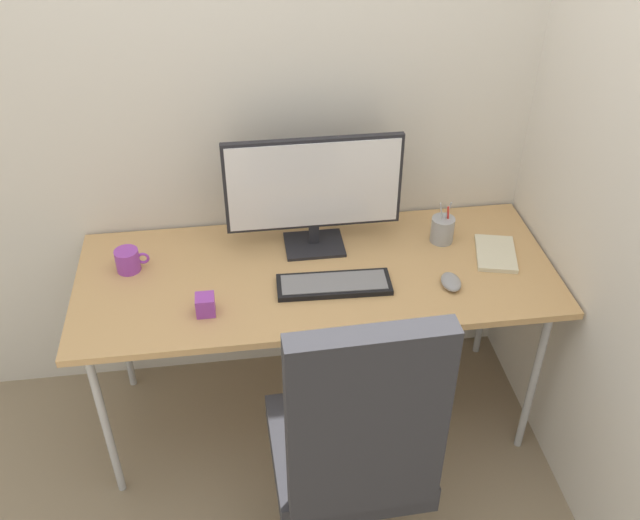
{
  "coord_description": "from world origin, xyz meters",
  "views": [
    {
      "loc": [
        -0.25,
        -1.98,
        2.26
      ],
      "look_at": [
        0.0,
        -0.07,
        0.84
      ],
      "focal_mm": 39.82,
      "sensor_mm": 36.0,
      "label": 1
    }
  ],
  "objects_px": {
    "office_chair": "(354,446)",
    "keyboard": "(334,284)",
    "mouse": "(451,282)",
    "desk_clamp_accessory": "(205,305)",
    "pen_holder": "(442,229)",
    "monitor": "(314,189)",
    "coffee_mug": "(128,260)",
    "notebook": "(496,253)"
  },
  "relations": [
    {
      "from": "office_chair",
      "to": "monitor",
      "type": "height_order",
      "value": "monitor"
    },
    {
      "from": "office_chair",
      "to": "keyboard",
      "type": "xyz_separation_m",
      "value": [
        0.03,
        0.58,
        0.14
      ]
    },
    {
      "from": "office_chair",
      "to": "pen_holder",
      "type": "relative_size",
      "value": 6.86
    },
    {
      "from": "monitor",
      "to": "coffee_mug",
      "type": "bearing_deg",
      "value": -174.29
    },
    {
      "from": "mouse",
      "to": "desk_clamp_accessory",
      "type": "bearing_deg",
      "value": -177.98
    },
    {
      "from": "pen_holder",
      "to": "coffee_mug",
      "type": "distance_m",
      "value": 1.15
    },
    {
      "from": "monitor",
      "to": "keyboard",
      "type": "xyz_separation_m",
      "value": [
        0.04,
        -0.26,
        -0.23
      ]
    },
    {
      "from": "keyboard",
      "to": "coffee_mug",
      "type": "xyz_separation_m",
      "value": [
        -0.71,
        0.19,
        0.03
      ]
    },
    {
      "from": "monitor",
      "to": "office_chair",
      "type": "bearing_deg",
      "value": -89.27
    },
    {
      "from": "office_chair",
      "to": "mouse",
      "type": "distance_m",
      "value": 0.7
    },
    {
      "from": "office_chair",
      "to": "monitor",
      "type": "xyz_separation_m",
      "value": [
        -0.01,
        0.84,
        0.37
      ]
    },
    {
      "from": "office_chair",
      "to": "keyboard",
      "type": "bearing_deg",
      "value": 87.46
    },
    {
      "from": "pen_holder",
      "to": "coffee_mug",
      "type": "xyz_separation_m",
      "value": [
        -1.15,
        -0.03,
        -0.01
      ]
    },
    {
      "from": "monitor",
      "to": "notebook",
      "type": "xyz_separation_m",
      "value": [
        0.65,
        -0.16,
        -0.23
      ]
    },
    {
      "from": "office_chair",
      "to": "mouse",
      "type": "bearing_deg",
      "value": 51.41
    },
    {
      "from": "monitor",
      "to": "desk_clamp_accessory",
      "type": "bearing_deg",
      "value": -139.69
    },
    {
      "from": "notebook",
      "to": "monitor",
      "type": "bearing_deg",
      "value": -179.34
    },
    {
      "from": "mouse",
      "to": "desk_clamp_accessory",
      "type": "xyz_separation_m",
      "value": [
        -0.84,
        -0.03,
        0.02
      ]
    },
    {
      "from": "desk_clamp_accessory",
      "to": "pen_holder",
      "type": "bearing_deg",
      "value": 19.0
    },
    {
      "from": "desk_clamp_accessory",
      "to": "coffee_mug",
      "type": "bearing_deg",
      "value": 134.54
    },
    {
      "from": "office_chair",
      "to": "pen_holder",
      "type": "xyz_separation_m",
      "value": [
        0.47,
        0.8,
        0.18
      ]
    },
    {
      "from": "coffee_mug",
      "to": "desk_clamp_accessory",
      "type": "xyz_separation_m",
      "value": [
        0.27,
        -0.27,
        -0.01
      ]
    },
    {
      "from": "office_chair",
      "to": "mouse",
      "type": "height_order",
      "value": "office_chair"
    },
    {
      "from": "office_chair",
      "to": "monitor",
      "type": "relative_size",
      "value": 1.84
    },
    {
      "from": "mouse",
      "to": "office_chair",
      "type": "bearing_deg",
      "value": -128.79
    },
    {
      "from": "office_chair",
      "to": "notebook",
      "type": "bearing_deg",
      "value": 47.0
    },
    {
      "from": "keyboard",
      "to": "coffee_mug",
      "type": "bearing_deg",
      "value": 164.68
    },
    {
      "from": "desk_clamp_accessory",
      "to": "monitor",
      "type": "bearing_deg",
      "value": 40.31
    },
    {
      "from": "monitor",
      "to": "coffee_mug",
      "type": "relative_size",
      "value": 5.29
    },
    {
      "from": "monitor",
      "to": "notebook",
      "type": "bearing_deg",
      "value": -13.51
    },
    {
      "from": "pen_holder",
      "to": "coffee_mug",
      "type": "relative_size",
      "value": 1.42
    },
    {
      "from": "monitor",
      "to": "pen_holder",
      "type": "bearing_deg",
      "value": -4.47
    },
    {
      "from": "pen_holder",
      "to": "monitor",
      "type": "bearing_deg",
      "value": 175.53
    },
    {
      "from": "keyboard",
      "to": "desk_clamp_accessory",
      "type": "xyz_separation_m",
      "value": [
        -0.44,
        -0.08,
        0.02
      ]
    },
    {
      "from": "office_chair",
      "to": "notebook",
      "type": "distance_m",
      "value": 0.95
    },
    {
      "from": "notebook",
      "to": "pen_holder",
      "type": "bearing_deg",
      "value": 159.52
    },
    {
      "from": "coffee_mug",
      "to": "monitor",
      "type": "bearing_deg",
      "value": 5.71
    },
    {
      "from": "pen_holder",
      "to": "coffee_mug",
      "type": "height_order",
      "value": "pen_holder"
    },
    {
      "from": "keyboard",
      "to": "pen_holder",
      "type": "distance_m",
      "value": 0.5
    },
    {
      "from": "office_chair",
      "to": "desk_clamp_accessory",
      "type": "xyz_separation_m",
      "value": [
        -0.41,
        0.5,
        0.16
      ]
    },
    {
      "from": "office_chair",
      "to": "notebook",
      "type": "relative_size",
      "value": 5.43
    },
    {
      "from": "keyboard",
      "to": "notebook",
      "type": "relative_size",
      "value": 1.86
    }
  ]
}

